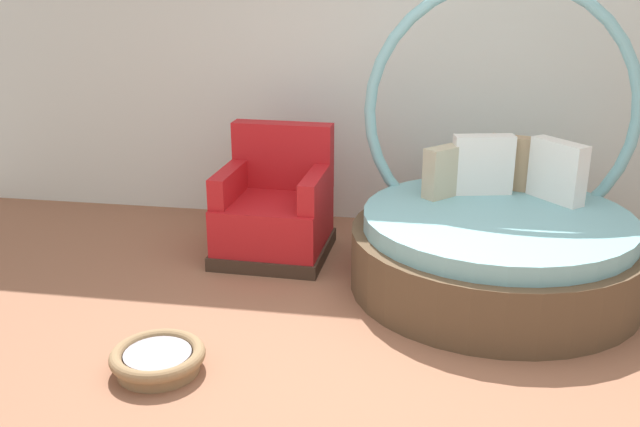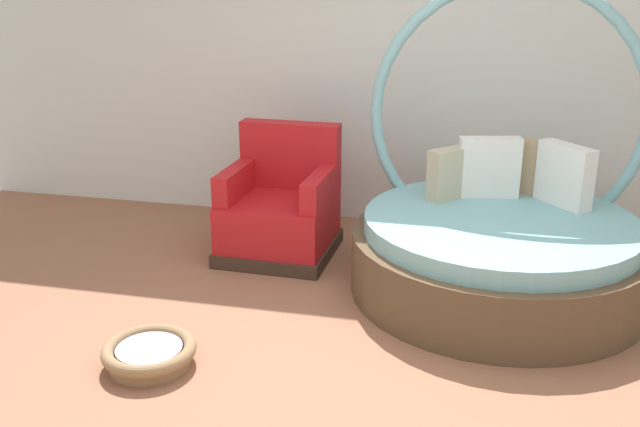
{
  "view_description": "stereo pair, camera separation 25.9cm",
  "coord_description": "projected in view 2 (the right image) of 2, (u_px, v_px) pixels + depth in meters",
  "views": [
    {
      "loc": [
        0.21,
        -3.28,
        2.07
      ],
      "look_at": [
        -0.5,
        0.96,
        0.55
      ],
      "focal_mm": 39.97,
      "sensor_mm": 36.0,
      "label": 1
    },
    {
      "loc": [
        0.47,
        -3.23,
        2.07
      ],
      "look_at": [
        -0.5,
        0.96,
        0.55
      ],
      "focal_mm": 39.97,
      "sensor_mm": 36.0,
      "label": 2
    }
  ],
  "objects": [
    {
      "name": "back_wall",
      "position": [
        427.0,
        39.0,
        5.55
      ],
      "size": [
        8.0,
        0.12,
        3.01
      ],
      "primitive_type": "cube",
      "color": "silver",
      "rests_on": "ground_plane"
    },
    {
      "name": "round_daybed",
      "position": [
        499.0,
        234.0,
        4.69
      ],
      "size": [
        1.9,
        1.9,
        2.02
      ],
      "color": "brown",
      "rests_on": "ground_plane"
    },
    {
      "name": "pet_basket",
      "position": [
        149.0,
        354.0,
        3.85
      ],
      "size": [
        0.51,
        0.51,
        0.13
      ],
      "color": "#8E704C",
      "rests_on": "ground_plane"
    },
    {
      "name": "ground_plane",
      "position": [
        372.0,
        379.0,
        3.76
      ],
      "size": [
        8.0,
        8.0,
        0.02
      ],
      "primitive_type": "cube",
      "color": "#936047"
    },
    {
      "name": "red_armchair",
      "position": [
        281.0,
        210.0,
        5.3
      ],
      "size": [
        0.82,
        0.82,
        0.94
      ],
      "color": "#38281E",
      "rests_on": "ground_plane"
    }
  ]
}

